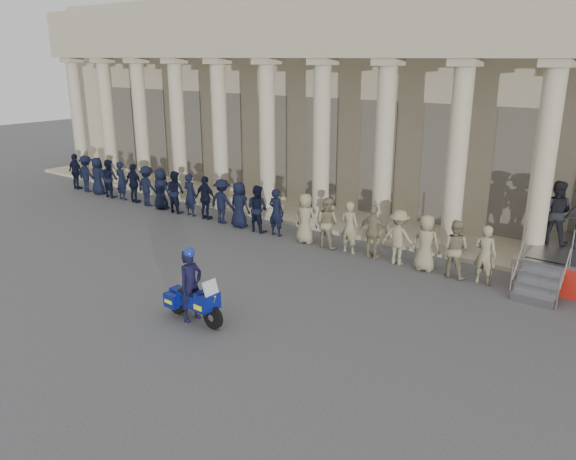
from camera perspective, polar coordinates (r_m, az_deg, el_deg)
The scene contains 5 objects.
ground at distance 15.32m, azimuth -9.67°, elevation -7.47°, with size 90.00×90.00×0.00m, color #48484B.
building at distance 26.31m, azimuth 14.31°, elevation 12.74°, with size 40.00×12.50×9.00m.
officer_rank at distance 22.34m, azimuth -6.93°, elevation 2.96°, with size 21.16×0.67×1.78m.
motorcycle at distance 14.21m, azimuth -9.47°, elevation -7.13°, with size 1.92×0.79×1.23m.
rider at distance 14.12m, azimuth -9.84°, elevation -5.47°, with size 0.47×0.69×1.92m.
Camera 1 is at (10.31, -9.40, 6.32)m, focal length 35.00 mm.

